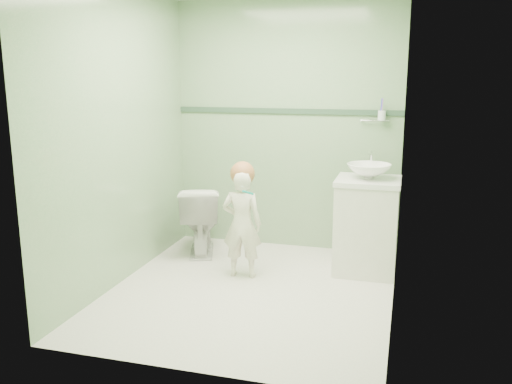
% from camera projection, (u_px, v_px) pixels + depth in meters
% --- Properties ---
extents(ground, '(2.50, 2.50, 0.00)m').
position_uv_depth(ground, '(251.00, 291.00, 4.34)').
color(ground, white).
rests_on(ground, ground).
extents(room_shell, '(2.50, 2.54, 2.40)m').
position_uv_depth(room_shell, '(251.00, 142.00, 4.08)').
color(room_shell, '#7DAD7A').
rests_on(room_shell, ground).
extents(trim_stripe, '(2.20, 0.02, 0.05)m').
position_uv_depth(trim_stripe, '(287.00, 111.00, 5.21)').
color(trim_stripe, '#314E3A').
rests_on(trim_stripe, room_shell).
extents(vanity, '(0.52, 0.50, 0.80)m').
position_uv_depth(vanity, '(366.00, 227.00, 4.69)').
color(vanity, silver).
rests_on(vanity, ground).
extents(counter, '(0.54, 0.52, 0.04)m').
position_uv_depth(counter, '(369.00, 181.00, 4.60)').
color(counter, white).
rests_on(counter, vanity).
extents(basin, '(0.37, 0.37, 0.13)m').
position_uv_depth(basin, '(369.00, 171.00, 4.58)').
color(basin, white).
rests_on(basin, counter).
extents(faucet, '(0.03, 0.13, 0.18)m').
position_uv_depth(faucet, '(371.00, 159.00, 4.74)').
color(faucet, silver).
rests_on(faucet, counter).
extents(cup_holder, '(0.26, 0.07, 0.21)m').
position_uv_depth(cup_holder, '(381.00, 116.00, 4.93)').
color(cup_holder, silver).
rests_on(cup_holder, room_shell).
extents(toilet, '(0.56, 0.74, 0.66)m').
position_uv_depth(toilet, '(200.00, 219.00, 5.21)').
color(toilet, white).
rests_on(toilet, ground).
extents(toddler, '(0.36, 0.25, 0.92)m').
position_uv_depth(toddler, '(242.00, 224.00, 4.56)').
color(toddler, beige).
rests_on(toddler, ground).
extents(hair_cap, '(0.21, 0.21, 0.21)m').
position_uv_depth(hair_cap, '(243.00, 174.00, 4.50)').
color(hair_cap, '#A3653B').
rests_on(hair_cap, toddler).
extents(teal_toothbrush, '(0.11, 0.14, 0.08)m').
position_uv_depth(teal_toothbrush, '(247.00, 192.00, 4.37)').
color(teal_toothbrush, '#089B95').
rests_on(teal_toothbrush, toddler).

